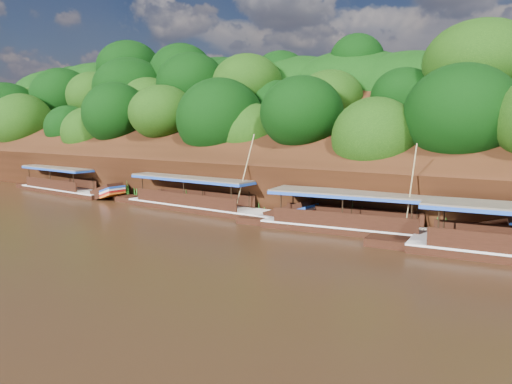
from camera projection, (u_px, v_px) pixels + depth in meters
ground at (257, 254)px, 25.95m from camera, size 160.00×160.00×0.00m
riverbank at (398, 178)px, 44.39m from camera, size 120.00×30.06×19.40m
boat_1 at (371, 225)px, 30.40m from camera, size 14.80×4.06×6.10m
boat_2 at (211, 205)px, 37.79m from camera, size 16.72×3.00×6.47m
boat_3 at (69, 188)px, 47.45m from camera, size 14.07×3.12×2.96m
reeds at (291, 206)px, 35.58m from camera, size 47.74×2.51×1.94m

